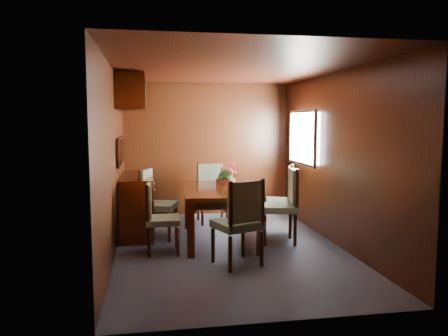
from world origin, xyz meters
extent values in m
plane|color=#323644|center=(0.00, 0.00, 0.00)|extent=(4.50, 4.50, 0.00)
cube|color=black|center=(-1.50, 0.00, 1.20)|extent=(0.02, 4.50, 2.40)
cube|color=black|center=(1.50, 0.00, 1.20)|extent=(0.02, 4.50, 2.40)
cube|color=black|center=(0.00, 2.25, 1.20)|extent=(3.00, 0.02, 2.40)
cube|color=black|center=(0.00, -2.25, 1.20)|extent=(3.00, 0.02, 2.40)
cube|color=black|center=(0.00, 0.00, 2.40)|extent=(3.00, 4.50, 0.02)
cube|color=white|center=(1.48, 1.10, 1.45)|extent=(0.14, 1.10, 0.80)
cube|color=#B2B2B7|center=(1.41, 1.10, 1.45)|extent=(0.04, 1.20, 0.90)
cube|color=black|center=(-1.47, 1.00, 1.28)|extent=(0.03, 1.36, 0.41)
cube|color=silver|center=(-1.45, 1.00, 1.28)|extent=(0.01, 1.30, 0.35)
cube|color=#361306|center=(-1.30, 1.00, 2.13)|extent=(0.40, 1.40, 0.50)
cube|color=#361306|center=(-1.25, 1.00, 0.45)|extent=(0.48, 1.40, 0.90)
cube|color=#361306|center=(-0.55, -0.34, 0.35)|extent=(0.10, 0.10, 0.70)
cube|color=#361306|center=(0.33, -0.39, 0.35)|extent=(0.10, 0.10, 0.70)
cube|color=#361306|center=(-0.46, 1.16, 0.35)|extent=(0.10, 0.10, 0.70)
cube|color=#361306|center=(0.42, 1.10, 0.35)|extent=(0.10, 0.10, 0.70)
cube|color=black|center=(-0.06, 0.38, 0.65)|extent=(0.98, 1.56, 0.10)
cube|color=#361306|center=(-0.06, 0.38, 0.73)|extent=(1.11, 1.69, 0.06)
cylinder|color=black|center=(-1.07, 0.11, 0.19)|extent=(0.04, 0.04, 0.37)
cylinder|color=black|center=(-1.07, -0.27, 0.19)|extent=(0.04, 0.04, 0.37)
cylinder|color=black|center=(-0.70, 0.11, 0.19)|extent=(0.04, 0.04, 0.37)
cylinder|color=black|center=(-0.71, -0.28, 0.19)|extent=(0.04, 0.04, 0.37)
cube|color=#586E54|center=(-0.89, -0.08, 0.43)|extent=(0.43, 0.45, 0.08)
cylinder|color=black|center=(-1.08, 0.11, 0.68)|extent=(0.04, 0.04, 0.50)
cylinder|color=black|center=(-1.08, -0.27, 0.68)|extent=(0.04, 0.04, 0.50)
cube|color=#586E54|center=(-1.06, -0.08, 0.70)|extent=(0.06, 0.40, 0.42)
cylinder|color=black|center=(-1.05, 0.94, 0.21)|extent=(0.05, 0.05, 0.42)
cylinder|color=black|center=(-1.18, 0.54, 0.21)|extent=(0.05, 0.05, 0.42)
cylinder|color=black|center=(-0.67, 0.82, 0.21)|extent=(0.05, 0.05, 0.42)
cylinder|color=black|center=(-0.79, 0.42, 0.21)|extent=(0.05, 0.05, 0.42)
cube|color=#586E54|center=(-0.92, 0.68, 0.48)|extent=(0.59, 0.61, 0.09)
cylinder|color=black|center=(-1.06, 0.95, 0.76)|extent=(0.05, 0.05, 0.55)
cylinder|color=black|center=(-1.19, 0.54, 0.76)|extent=(0.05, 0.05, 0.55)
cube|color=#586E54|center=(-1.11, 0.74, 0.78)|extent=(0.19, 0.45, 0.47)
cylinder|color=black|center=(0.91, -0.08, 0.22)|extent=(0.05, 0.05, 0.43)
cylinder|color=black|center=(0.99, 0.36, 0.22)|extent=(0.05, 0.05, 0.43)
cylinder|color=black|center=(0.50, -0.01, 0.22)|extent=(0.05, 0.05, 0.43)
cylinder|color=black|center=(0.57, 0.43, 0.22)|extent=(0.05, 0.05, 0.43)
cube|color=#586E54|center=(0.74, 0.17, 0.50)|extent=(0.57, 0.58, 0.09)
cylinder|color=black|center=(0.92, -0.08, 0.79)|extent=(0.05, 0.05, 0.58)
cylinder|color=black|center=(1.00, 0.35, 0.79)|extent=(0.05, 0.05, 0.58)
cube|color=#586E54|center=(0.94, 0.14, 0.81)|extent=(0.14, 0.47, 0.49)
cylinder|color=black|center=(0.97, 0.31, 0.21)|extent=(0.05, 0.05, 0.42)
cylinder|color=black|center=(1.12, 0.72, 0.21)|extent=(0.05, 0.05, 0.42)
cylinder|color=black|center=(0.58, 0.45, 0.21)|extent=(0.05, 0.05, 0.42)
cylinder|color=black|center=(0.73, 0.86, 0.21)|extent=(0.05, 0.05, 0.42)
cube|color=#586E54|center=(0.85, 0.59, 0.49)|extent=(0.62, 0.63, 0.09)
cylinder|color=black|center=(0.98, 0.31, 0.77)|extent=(0.05, 0.05, 0.57)
cylinder|color=black|center=(1.13, 0.72, 0.77)|extent=(0.05, 0.05, 0.57)
cube|color=#586E54|center=(1.03, 0.52, 0.79)|extent=(0.22, 0.45, 0.48)
cylinder|color=black|center=(-0.16, -0.97, 0.21)|extent=(0.05, 0.05, 0.42)
cylinder|color=black|center=(0.25, -0.82, 0.21)|extent=(0.05, 0.05, 0.42)
cylinder|color=black|center=(-0.30, -0.58, 0.21)|extent=(0.05, 0.05, 0.42)
cylinder|color=black|center=(0.10, -0.43, 0.21)|extent=(0.05, 0.05, 0.42)
cube|color=#586E54|center=(-0.03, -0.70, 0.49)|extent=(0.63, 0.62, 0.09)
cylinder|color=black|center=(-0.16, -0.98, 0.77)|extent=(0.05, 0.05, 0.56)
cylinder|color=black|center=(0.25, -0.83, 0.77)|extent=(0.05, 0.05, 0.56)
cube|color=#586E54|center=(0.04, -0.88, 0.79)|extent=(0.45, 0.22, 0.48)
cylinder|color=black|center=(0.19, 1.74, 0.20)|extent=(0.05, 0.05, 0.40)
cylinder|color=black|center=(-0.23, 1.71, 0.20)|extent=(0.05, 0.05, 0.40)
cylinder|color=black|center=(0.21, 1.35, 0.20)|extent=(0.05, 0.05, 0.40)
cylinder|color=black|center=(-0.20, 1.32, 0.20)|extent=(0.05, 0.05, 0.40)
cube|color=#586E54|center=(-0.01, 1.53, 0.47)|extent=(0.50, 0.48, 0.08)
cylinder|color=black|center=(0.19, 1.75, 0.74)|extent=(0.05, 0.05, 0.54)
cylinder|color=black|center=(-0.23, 1.72, 0.74)|extent=(0.05, 0.05, 0.54)
cube|color=#586E54|center=(-0.02, 1.72, 0.76)|extent=(0.44, 0.09, 0.46)
cylinder|color=#A74633|center=(0.08, 0.72, 0.81)|extent=(0.29, 0.29, 0.09)
sphere|color=#28521B|center=(0.08, 0.72, 0.88)|extent=(0.22, 0.22, 0.22)
camera|label=1|loc=(-1.04, -5.71, 1.71)|focal=35.00mm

